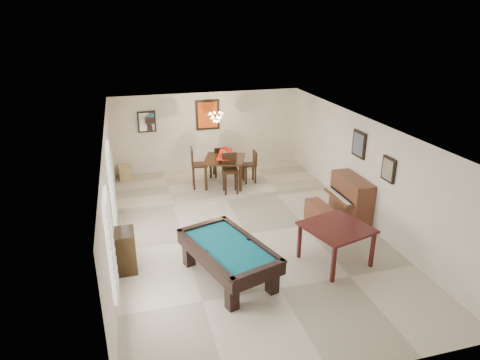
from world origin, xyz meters
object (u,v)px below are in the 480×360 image
dining_chair_east (250,167)px  corner_bench (125,173)px  apothecary_chest (126,251)px  chandelier (216,114)px  dining_chair_north (219,161)px  dining_table (225,170)px  dining_chair_west (199,168)px  piano_bench (320,215)px  pool_table (228,262)px  upright_piano (346,200)px  flower_vase (225,150)px  dining_chair_south (230,174)px  square_table (335,244)px

dining_chair_east → corner_bench: size_ratio=2.12×
apothecary_chest → chandelier: chandelier is taller
chandelier → apothecary_chest: bearing=-124.8°
apothecary_chest → dining_chair_north: size_ratio=0.90×
apothecary_chest → dining_table: size_ratio=0.77×
apothecary_chest → dining_chair_north: bearing=56.5°
apothecary_chest → dining_chair_west: (2.19, 3.68, 0.29)m
dining_chair_north → dining_chair_east: size_ratio=1.00×
piano_bench → apothecary_chest: (-4.66, -0.78, 0.17)m
pool_table → upright_piano: upright_piano is taller
upright_piano → chandelier: 4.41m
upright_piano → piano_bench: bearing=-175.2°
apothecary_chest → flower_vase: bearing=51.5°
pool_table → dining_chair_east: bearing=50.8°
upright_piano → dining_chair_west: size_ratio=1.12×
piano_bench → apothecary_chest: 4.73m
piano_bench → flower_vase: bearing=120.4°
dining_table → dining_chair_east: bearing=-1.2°
pool_table → apothecary_chest: (-1.93, 0.84, 0.08)m
pool_table → dining_chair_north: (1.02, 5.30, 0.25)m
apothecary_chest → flower_vase: size_ratio=3.34×
dining_chair_south → chandelier: bearing=105.4°
piano_bench → dining_table: (-1.71, 2.92, 0.32)m
dining_table → dining_chair_east: (0.76, -0.02, 0.01)m
square_table → dining_chair_west: 4.99m
square_table → upright_piano: 2.07m
dining_chair_north → pool_table: bearing=78.9°
dining_chair_west → flower_vase: bearing=-82.2°
dining_table → dining_chair_east: 0.76m
dining_chair_west → chandelier: (0.59, 0.32, 1.48)m
dining_chair_south → dining_chair_north: 1.40m
apothecary_chest → dining_chair_south: (2.96, 3.06, 0.25)m
piano_bench → dining_chair_south: 2.88m
corner_bench → chandelier: size_ratio=0.76×
square_table → dining_chair_north: (-1.27, 5.32, 0.18)m
upright_piano → flower_vase: (-2.43, 2.86, 0.62)m
pool_table → piano_bench: (2.73, 1.62, -0.09)m
pool_table → chandelier: size_ratio=3.57×
dining_chair_north → dining_chair_west: dining_chair_west is taller
chandelier → pool_table: bearing=-100.0°
flower_vase → pool_table: bearing=-102.7°
dining_chair_north → corner_bench: size_ratio=2.13×
square_table → dining_chair_south: dining_chair_south is taller
dining_table → square_table: bearing=-74.5°
piano_bench → flower_vase: (-1.71, 2.92, 0.92)m
dining_chair_south → dining_chair_east: (0.75, 0.63, -0.08)m
upright_piano → chandelier: (-2.60, 3.16, 1.64)m
dining_table → chandelier: size_ratio=1.89×
piano_bench → dining_table: dining_table is taller
pool_table → dining_table: size_ratio=1.89×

